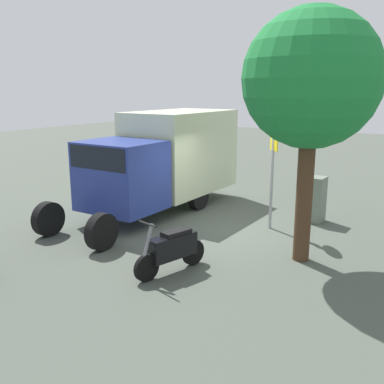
{
  "coord_description": "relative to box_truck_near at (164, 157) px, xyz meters",
  "views": [
    {
      "loc": [
        9.78,
        5.24,
        3.73
      ],
      "look_at": [
        0.43,
        -0.58,
        1.11
      ],
      "focal_mm": 40.63,
      "sensor_mm": 36.0,
      "label": 1
    }
  ],
  "objects": [
    {
      "name": "ground_plane",
      "position": [
        1.14,
        2.59,
        -1.65
      ],
      "size": [
        60.0,
        60.0,
        0.0
      ],
      "primitive_type": "plane",
      "color": "#4A5248"
    },
    {
      "name": "box_truck_near",
      "position": [
        0.0,
        0.0,
        0.0
      ],
      "size": [
        7.06,
        2.31,
        3.04
      ],
      "rotation": [
        0.0,
        0.0,
        -0.02
      ],
      "color": "black",
      "rests_on": "ground"
    },
    {
      "name": "motorcycle",
      "position": [
        3.97,
        3.02,
        -1.13
      ],
      "size": [
        1.77,
        0.75,
        1.2
      ],
      "rotation": [
        0.0,
        0.0,
        -0.28
      ],
      "color": "black",
      "rests_on": "ground"
    },
    {
      "name": "stop_sign",
      "position": [
        0.12,
        3.64,
        0.61
      ],
      "size": [
        0.71,
        0.33,
        3.38
      ],
      "color": "#9E9EA3",
      "rests_on": "ground"
    },
    {
      "name": "street_tree",
      "position": [
        1.87,
        5.07,
        2.24
      ],
      "size": [
        2.86,
        2.86,
        5.36
      ],
      "color": "#47301E",
      "rests_on": "ground"
    },
    {
      "name": "utility_cabinet",
      "position": [
        -1.18,
        4.46,
        -1.0
      ],
      "size": [
        0.58,
        0.52,
        1.3
      ],
      "primitive_type": "cube",
      "rotation": [
        0.0,
        0.0,
        -0.05
      ],
      "color": "slate",
      "rests_on": "ground"
    },
    {
      "name": "bike_rack_hoop",
      "position": [
        -2.16,
        3.88,
        -1.65
      ],
      "size": [
        0.85,
        0.12,
        0.85
      ],
      "primitive_type": "torus",
      "rotation": [
        1.57,
        0.0,
        -0.08
      ],
      "color": "#B7B7BC",
      "rests_on": "ground"
    }
  ]
}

